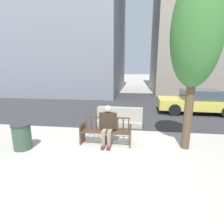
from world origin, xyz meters
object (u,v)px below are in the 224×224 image
at_px(street_bench, 106,132).
at_px(trash_bin, 22,136).
at_px(street_tree, 197,33).
at_px(jersey_barrier_centre, 120,118).
at_px(car_taxi_near, 197,101).
at_px(seated_person, 108,125).

distance_m(street_bench, trash_bin, 2.66).
bearing_deg(trash_bin, street_bench, 16.79).
height_order(street_tree, trash_bin, street_tree).
bearing_deg(street_bench, jersey_barrier_centre, 82.24).
bearing_deg(car_taxi_near, seated_person, -130.82).
height_order(street_bench, car_taxi_near, car_taxi_near).
bearing_deg(jersey_barrier_centre, seated_person, -95.67).
bearing_deg(street_bench, trash_bin, -163.21).
bearing_deg(trash_bin, seated_person, 15.21).
xyz_separation_m(seated_person, street_tree, (2.51, 0.06, 2.74)).
xyz_separation_m(jersey_barrier_centre, street_tree, (2.30, -2.02, 3.09)).
relative_size(seated_person, trash_bin, 1.61).
xyz_separation_m(street_tree, trash_bin, (-5.12, -0.78, -3.02)).
bearing_deg(car_taxi_near, trash_bin, -140.38).
bearing_deg(trash_bin, jersey_barrier_centre, 44.75).
relative_size(jersey_barrier_centre, trash_bin, 2.48).
relative_size(seated_person, jersey_barrier_centre, 0.65).
relative_size(street_bench, seated_person, 1.29).
xyz_separation_m(seated_person, trash_bin, (-2.62, -0.71, -0.28)).
bearing_deg(street_tree, seated_person, -178.54).
xyz_separation_m(jersey_barrier_centre, car_taxi_near, (4.20, 3.02, 0.33)).
bearing_deg(jersey_barrier_centre, street_bench, -97.76).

